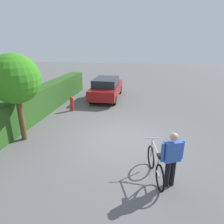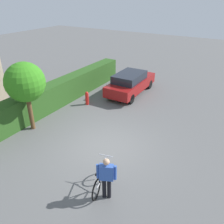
% 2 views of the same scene
% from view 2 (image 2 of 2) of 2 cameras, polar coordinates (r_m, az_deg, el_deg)
% --- Properties ---
extents(ground_plane, '(60.00, 60.00, 0.00)m').
position_cam_2_polar(ground_plane, '(10.16, -1.68, -8.67)').
color(ground_plane, '#5B5B5B').
extents(hedge_row, '(16.42, 0.90, 1.41)m').
position_cam_2_polar(hedge_row, '(12.62, -20.02, 0.92)').
color(hedge_row, '#29511D').
rests_on(hedge_row, ground).
extents(parked_car_near, '(4.25, 1.71, 1.42)m').
position_cam_2_polar(parked_car_near, '(15.22, 4.55, 7.19)').
color(parked_car_near, maroon).
rests_on(parked_car_near, ground).
extents(bicycle, '(1.64, 0.56, 1.02)m').
position_cam_2_polar(bicycle, '(8.14, -2.60, -15.97)').
color(bicycle, black).
rests_on(bicycle, ground).
extents(person_rider, '(0.37, 0.59, 1.55)m').
position_cam_2_polar(person_rider, '(7.49, -1.36, -15.40)').
color(person_rider, black).
rests_on(person_rider, ground).
extents(tree_kerbside, '(1.81, 1.81, 3.31)m').
position_cam_2_polar(tree_kerbside, '(11.14, -20.56, 6.78)').
color(tree_kerbside, brown).
rests_on(tree_kerbside, ground).
extents(fire_hydrant, '(0.20, 0.20, 0.81)m').
position_cam_2_polar(fire_hydrant, '(13.80, -6.16, 3.44)').
color(fire_hydrant, red).
rests_on(fire_hydrant, ground).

